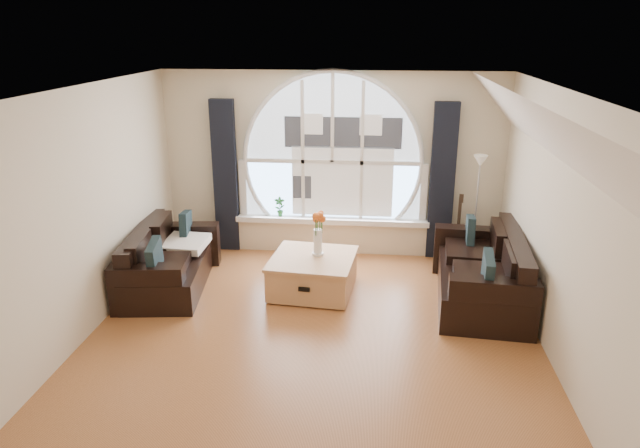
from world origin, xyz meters
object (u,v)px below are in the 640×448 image
at_px(sofa_left, 169,258).
at_px(potted_plant, 280,207).
at_px(coffee_chest, 313,273).
at_px(vase_flowers, 318,226).
at_px(guitar, 458,227).
at_px(floor_lamp, 476,210).
at_px(sofa_right, 480,271).

height_order(sofa_left, potted_plant, potted_plant).
height_order(sofa_left, coffee_chest, sofa_left).
relative_size(vase_flowers, guitar, 0.66).
bearing_deg(floor_lamp, coffee_chest, -151.83).
relative_size(coffee_chest, floor_lamp, 0.66).
bearing_deg(sofa_right, guitar, 100.58).
height_order(sofa_right, potted_plant, potted_plant).
height_order(floor_lamp, potted_plant, floor_lamp).
xyz_separation_m(sofa_right, coffee_chest, (-2.10, 0.07, -0.14)).
bearing_deg(coffee_chest, sofa_right, 3.74).
distance_m(sofa_right, floor_lamp, 1.31).
relative_size(guitar, potted_plant, 3.55).
distance_m(coffee_chest, guitar, 2.33).
bearing_deg(guitar, floor_lamp, 5.87).
bearing_deg(potted_plant, floor_lamp, -4.33).
bearing_deg(guitar, sofa_left, -152.41).
bearing_deg(guitar, vase_flowers, -140.10).
relative_size(vase_flowers, floor_lamp, 0.44).
distance_m(sofa_left, vase_flowers, 2.01).
height_order(vase_flowers, potted_plant, vase_flowers).
bearing_deg(potted_plant, vase_flowers, -61.29).
distance_m(coffee_chest, vase_flowers, 0.62).
relative_size(floor_lamp, potted_plant, 5.36).
distance_m(coffee_chest, potted_plant, 1.61).
height_order(sofa_right, vase_flowers, vase_flowers).
bearing_deg(sofa_right, vase_flowers, -179.59).
xyz_separation_m(sofa_left, floor_lamp, (4.10, 1.22, 0.40)).
xyz_separation_m(sofa_left, vase_flowers, (1.95, 0.13, 0.46)).
bearing_deg(sofa_right, coffee_chest, -177.06).
relative_size(coffee_chest, vase_flowers, 1.50).
relative_size(sofa_right, coffee_chest, 1.86).
distance_m(sofa_right, coffee_chest, 2.11).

